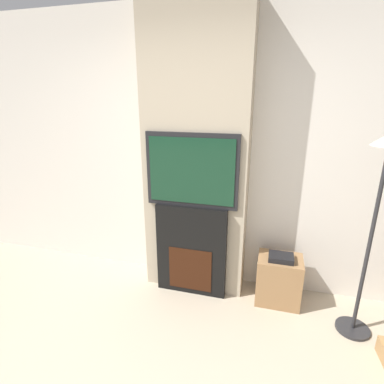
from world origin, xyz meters
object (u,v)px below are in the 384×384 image
media_stand (279,279)px  floor_lamp (379,199)px  fireplace (192,250)px  television (192,171)px

media_stand → floor_lamp: bearing=-20.1°
fireplace → television: (0.00, -0.00, 0.80)m
fireplace → media_stand: size_ratio=1.79×
television → media_stand: size_ratio=1.67×
fireplace → television: 0.80m
television → media_stand: (0.83, 0.05, -1.01)m
floor_lamp → media_stand: 1.14m
television → media_stand: television is taller
television → floor_lamp: floor_lamp is taller
television → floor_lamp: bearing=-6.8°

